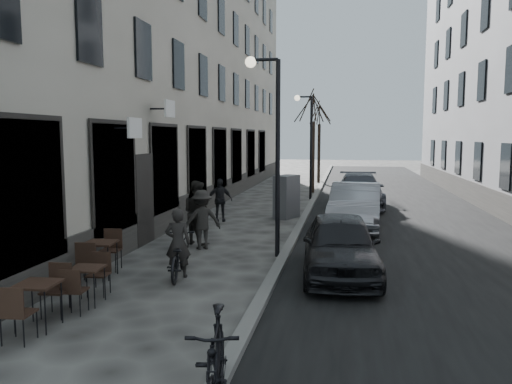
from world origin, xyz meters
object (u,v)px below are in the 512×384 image
(bicycle, at_px, (178,256))
(pedestrian_mid, at_px, (202,220))
(bistro_set_a, at_px, (38,301))
(moped, at_px, (216,367))
(car_mid, at_px, (355,206))
(pedestrian_near, at_px, (197,213))
(streetlamp_near, at_px, (271,134))
(utility_cabinet, at_px, (287,197))
(tree_near, at_px, (314,107))
(pedestrian_far, at_px, (220,200))
(bistro_set_b, at_px, (87,282))
(tree_far, at_px, (319,112))
(car_near, at_px, (340,245))
(bistro_set_c, at_px, (101,256))
(car_far, at_px, (359,191))
(streetlamp_far, at_px, (308,135))

(bicycle, height_order, pedestrian_mid, pedestrian_mid)
(bistro_set_a, height_order, moped, moped)
(moped, bearing_deg, car_mid, 72.06)
(bicycle, bearing_deg, pedestrian_near, -90.54)
(streetlamp_near, xyz_separation_m, utility_cabinet, (-0.32, 6.14, -2.35))
(tree_near, height_order, pedestrian_far, tree_near)
(bistro_set_b, xyz_separation_m, pedestrian_mid, (0.80, 4.77, 0.40))
(tree_far, bearing_deg, pedestrian_mid, -95.74)
(streetlamp_near, relative_size, moped, 2.62)
(bistro_set_a, xyz_separation_m, car_near, (4.75, 4.03, 0.23))
(pedestrian_near, bearing_deg, streetlamp_near, -171.27)
(bistro_set_b, relative_size, car_mid, 0.31)
(bicycle, distance_m, car_near, 3.61)
(tree_far, bearing_deg, moped, -89.10)
(pedestrian_mid, bearing_deg, tree_far, -124.54)
(bicycle, xyz_separation_m, car_mid, (3.94, 6.64, 0.29))
(bistro_set_c, distance_m, car_far, 13.59)
(bicycle, distance_m, pedestrian_near, 3.41)
(streetlamp_far, height_order, car_far, streetlamp_far)
(tree_far, distance_m, car_near, 22.91)
(car_mid, bearing_deg, bistro_set_a, -114.17)
(pedestrian_mid, distance_m, moped, 8.37)
(utility_cabinet, distance_m, car_near, 7.92)
(utility_cabinet, relative_size, pedestrian_mid, 0.99)
(bistro_set_b, distance_m, bicycle, 2.27)
(tree_near, xyz_separation_m, bistro_set_c, (-3.47, -17.60, -4.18))
(bistro_set_a, distance_m, moped, 4.01)
(streetlamp_far, distance_m, moped, 19.68)
(bistro_set_c, bearing_deg, pedestrian_mid, 59.75)
(streetlamp_far, xyz_separation_m, pedestrian_near, (-2.30, -10.95, -2.24))
(moped, bearing_deg, car_near, 68.27)
(streetlamp_near, distance_m, tree_near, 15.08)
(tree_near, bearing_deg, utility_cabinet, -92.55)
(tree_far, distance_m, moped, 28.79)
(streetlamp_near, distance_m, bistro_set_c, 5.05)
(pedestrian_mid, distance_m, car_mid, 5.72)
(streetlamp_far, height_order, pedestrian_near, streetlamp_far)
(bistro_set_c, xyz_separation_m, utility_cabinet, (3.08, 8.74, 0.33))
(streetlamp_near, height_order, car_near, streetlamp_near)
(bistro_set_a, bearing_deg, tree_far, 79.62)
(streetlamp_far, distance_m, car_near, 13.84)
(pedestrian_mid, xyz_separation_m, pedestrian_far, (-0.64, 4.44, -0.03))
(moped, bearing_deg, tree_far, 81.10)
(tree_near, bearing_deg, car_far, -65.81)
(car_near, bearing_deg, tree_near, 92.16)
(tree_near, xyz_separation_m, pedestrian_near, (-2.37, -13.95, -3.74))
(utility_cabinet, bearing_deg, streetlamp_near, -64.54)
(tree_far, bearing_deg, bistro_set_c, -98.37)
(pedestrian_mid, xyz_separation_m, car_near, (3.78, -1.98, -0.13))
(streetlamp_near, relative_size, car_near, 1.26)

